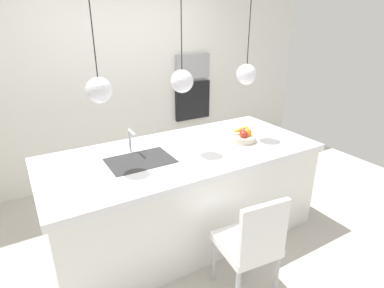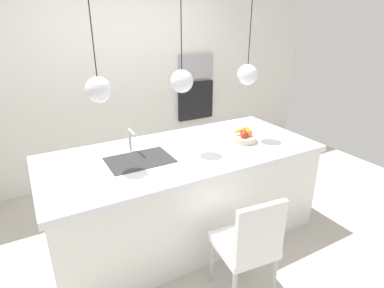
{
  "view_description": "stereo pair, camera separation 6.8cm",
  "coord_description": "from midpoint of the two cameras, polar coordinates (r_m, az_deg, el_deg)",
  "views": [
    {
      "loc": [
        -1.29,
        -2.36,
        2.06
      ],
      "look_at": [
        0.1,
        0.0,
        0.96
      ],
      "focal_mm": 29.22,
      "sensor_mm": 36.0,
      "label": 1
    },
    {
      "loc": [
        -1.23,
        -2.39,
        2.06
      ],
      "look_at": [
        0.1,
        0.0,
        0.96
      ],
      "focal_mm": 29.22,
      "sensor_mm": 36.0,
      "label": 2
    }
  ],
  "objects": [
    {
      "name": "microwave",
      "position": [
        4.62,
        1.09,
        13.99
      ],
      "size": [
        0.54,
        0.08,
        0.34
      ],
      "primitive_type": "cube",
      "color": "#9E9EA3",
      "rests_on": "back_wall"
    },
    {
      "name": "floor",
      "position": [
        3.38,
        -0.94,
        -15.62
      ],
      "size": [
        6.6,
        6.6,
        0.0
      ],
      "primitive_type": "plane",
      "color": "#BCB7AD",
      "rests_on": "ground"
    },
    {
      "name": "pendant_light_left",
      "position": [
        2.49,
        -15.97,
        9.56
      ],
      "size": [
        0.2,
        0.2,
        0.8
      ],
      "color": "silver"
    },
    {
      "name": "sink_basin",
      "position": [
        2.77,
        -8.81,
        -3.0
      ],
      "size": [
        0.56,
        0.4,
        0.02
      ],
      "primitive_type": "cube",
      "color": "#2D2D30",
      "rests_on": "kitchen_island"
    },
    {
      "name": "chair_near",
      "position": [
        2.46,
        11.11,
        -17.47
      ],
      "size": [
        0.45,
        0.47,
        0.92
      ],
      "color": "white",
      "rests_on": "ground"
    },
    {
      "name": "kitchen_island",
      "position": [
        3.13,
        -0.99,
        -8.94
      ],
      "size": [
        2.57,
        1.14,
        0.91
      ],
      "color": "white",
      "rests_on": "ground"
    },
    {
      "name": "pendant_light_right",
      "position": [
        3.13,
        10.72,
        12.37
      ],
      "size": [
        0.2,
        0.2,
        0.8
      ],
      "color": "silver"
    },
    {
      "name": "pendant_light_center",
      "position": [
        2.73,
        -1.14,
        11.42
      ],
      "size": [
        0.2,
        0.2,
        0.8
      ],
      "color": "silver"
    },
    {
      "name": "fruit_bowl",
      "position": [
        3.17,
        10.07,
        1.34
      ],
      "size": [
        0.26,
        0.26,
        0.15
      ],
      "color": "beige",
      "rests_on": "kitchen_island"
    },
    {
      "name": "oven",
      "position": [
        4.71,
        1.04,
        7.96
      ],
      "size": [
        0.56,
        0.08,
        0.56
      ],
      "primitive_type": "cube",
      "color": "black",
      "rests_on": "back_wall"
    },
    {
      "name": "back_wall",
      "position": [
        4.28,
        -11.77,
        11.19
      ],
      "size": [
        6.0,
        0.1,
        2.6
      ],
      "primitive_type": "cube",
      "color": "silver",
      "rests_on": "ground"
    },
    {
      "name": "faucet",
      "position": [
        2.9,
        -10.49,
        1.21
      ],
      "size": [
        0.02,
        0.17,
        0.22
      ],
      "color": "silver",
      "rests_on": "kitchen_island"
    }
  ]
}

